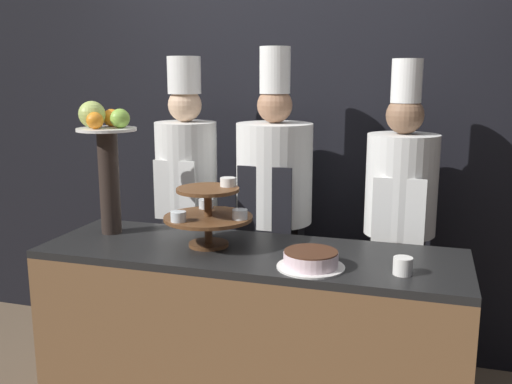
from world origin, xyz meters
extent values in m
cube|color=black|center=(0.00, 1.30, 1.40)|extent=(10.00, 0.06, 2.80)
cube|color=brown|center=(0.00, 0.31, 0.44)|extent=(1.93, 0.61, 0.88)
cube|color=black|center=(0.00, 0.31, 0.89)|extent=(1.93, 0.61, 0.03)
cylinder|color=brown|center=(-0.20, 0.31, 0.92)|extent=(0.18, 0.18, 0.02)
cylinder|color=brown|center=(-0.20, 0.31, 1.05)|extent=(0.04, 0.04, 0.28)
cylinder|color=brown|center=(-0.20, 0.31, 1.05)|extent=(0.41, 0.41, 0.02)
cylinder|color=brown|center=(-0.20, 0.31, 1.18)|extent=(0.29, 0.29, 0.02)
cylinder|color=silver|center=(-0.04, 0.30, 1.08)|extent=(0.07, 0.07, 0.04)
cylinder|color=green|center=(-0.04, 0.30, 1.07)|extent=(0.06, 0.06, 0.03)
cylinder|color=silver|center=(-0.27, 0.46, 1.08)|extent=(0.07, 0.07, 0.04)
cylinder|color=red|center=(-0.27, 0.46, 1.07)|extent=(0.06, 0.06, 0.03)
cylinder|color=silver|center=(-0.29, 0.18, 1.08)|extent=(0.07, 0.07, 0.04)
cylinder|color=beige|center=(-0.29, 0.18, 1.07)|extent=(0.06, 0.06, 0.03)
cylinder|color=white|center=(-0.13, 0.38, 1.21)|extent=(0.07, 0.07, 0.04)
cylinder|color=#2D231E|center=(-0.75, 0.38, 1.17)|extent=(0.10, 0.10, 0.51)
cylinder|color=white|center=(-0.75, 0.38, 1.43)|extent=(0.29, 0.29, 0.01)
sphere|color=#84B742|center=(-0.68, 0.39, 1.49)|extent=(0.09, 0.09, 0.09)
sphere|color=orange|center=(-0.77, 0.45, 1.48)|extent=(0.09, 0.09, 0.09)
sphere|color=#ADC160|center=(-0.83, 0.38, 1.51)|extent=(0.13, 0.13, 0.13)
sphere|color=orange|center=(-0.77, 0.31, 1.48)|extent=(0.08, 0.08, 0.08)
cylinder|color=white|center=(0.31, 0.15, 0.92)|extent=(0.28, 0.28, 0.01)
cylinder|color=silver|center=(0.31, 0.15, 0.95)|extent=(0.23, 0.23, 0.06)
cylinder|color=#472819|center=(0.31, 0.15, 0.98)|extent=(0.22, 0.22, 0.01)
cylinder|color=white|center=(0.68, 0.18, 0.95)|extent=(0.08, 0.08, 0.07)
cube|color=#28282D|center=(-0.57, 0.91, 0.46)|extent=(0.26, 0.14, 0.91)
cylinder|color=white|center=(-0.57, 0.91, 1.17)|extent=(0.35, 0.35, 0.52)
cube|color=white|center=(-0.57, 0.75, 1.07)|extent=(0.25, 0.01, 0.33)
sphere|color=#DBB28E|center=(-0.57, 0.91, 1.53)|extent=(0.19, 0.19, 0.19)
cylinder|color=white|center=(-0.57, 0.91, 1.69)|extent=(0.19, 0.19, 0.20)
cube|color=black|center=(-0.05, 0.91, 0.45)|extent=(0.31, 0.17, 0.89)
cylinder|color=white|center=(-0.05, 0.91, 1.17)|extent=(0.42, 0.42, 0.55)
cube|color=black|center=(-0.05, 0.71, 1.06)|extent=(0.29, 0.01, 0.35)
sphere|color=#A37556|center=(-0.05, 0.91, 1.53)|extent=(0.19, 0.19, 0.19)
cylinder|color=white|center=(-0.05, 0.91, 1.72)|extent=(0.16, 0.16, 0.24)
cube|color=#28282D|center=(0.63, 0.91, 0.44)|extent=(0.27, 0.15, 0.88)
cylinder|color=silver|center=(0.63, 0.91, 1.14)|extent=(0.37, 0.37, 0.52)
cube|color=white|center=(0.63, 0.74, 1.04)|extent=(0.26, 0.01, 0.33)
sphere|color=#846047|center=(0.63, 0.91, 1.49)|extent=(0.19, 0.19, 0.19)
cylinder|color=white|center=(0.63, 0.91, 1.66)|extent=(0.15, 0.15, 0.22)
camera|label=1|loc=(0.75, -2.06, 1.69)|focal=40.00mm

